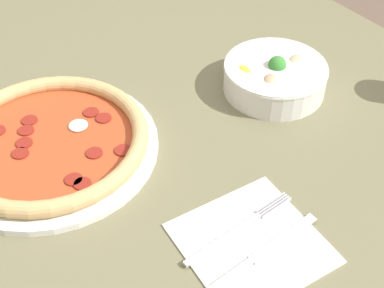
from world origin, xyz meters
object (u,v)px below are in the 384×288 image
object	(u,v)px
pizza	(48,141)
fork	(238,229)
bowl	(275,75)
knife	(258,256)

from	to	relation	value
pizza	fork	bearing A→B (deg)	25.13
bowl	fork	xyz separation A→B (m)	(0.22, -0.26, -0.03)
pizza	knife	distance (m)	0.38
fork	knife	xyz separation A→B (m)	(0.05, -0.01, -0.00)
fork	knife	distance (m)	0.05
fork	knife	bearing A→B (deg)	-100.60
bowl	knife	distance (m)	0.37
pizza	knife	size ratio (longest dim) A/B	1.74
pizza	bowl	xyz separation A→B (m)	(0.09, 0.40, 0.01)
bowl	fork	world-z (taller)	bowl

